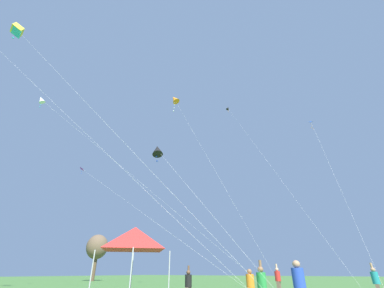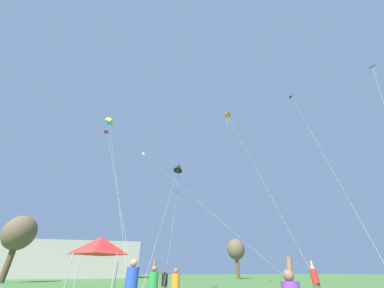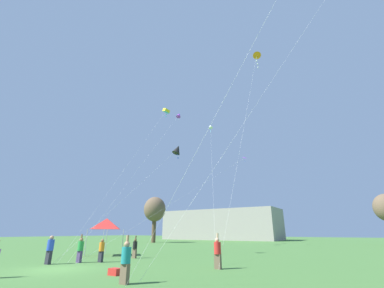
{
  "view_description": "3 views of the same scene",
  "coord_description": "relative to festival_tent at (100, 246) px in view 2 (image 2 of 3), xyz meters",
  "views": [
    {
      "loc": [
        -13.86,
        -1.57,
        1.44
      ],
      "look_at": [
        3.51,
        9.96,
        11.87
      ],
      "focal_mm": 24.0,
      "sensor_mm": 36.0,
      "label": 1
    },
    {
      "loc": [
        -2.93,
        -7.99,
        1.46
      ],
      "look_at": [
        1.45,
        10.02,
        12.48
      ],
      "focal_mm": 20.0,
      "sensor_mm": 36.0,
      "label": 2
    },
    {
      "loc": [
        15.5,
        -9.83,
        2.1
      ],
      "look_at": [
        3.14,
        9.79,
        10.03
      ],
      "focal_mm": 24.0,
      "sensor_mm": 36.0,
      "label": 3
    }
  ],
  "objects": [
    {
      "name": "person_red_shirt",
      "position": [
        12.93,
        -2.35,
        -1.83
      ],
      "size": [
        0.41,
        0.41,
        2.01
      ],
      "rotation": [
        0.0,
        0.0,
        0.47
      ],
      "color": "brown",
      "rests_on": "ground"
    },
    {
      "name": "tree_far_left",
      "position": [
        24.5,
        34.6,
        2.8
      ],
      "size": [
        3.91,
        3.91,
        7.89
      ],
      "color": "brown",
      "rests_on": "ground"
    },
    {
      "name": "kite_white_diamond_0",
      "position": [
        1.62,
        18.6,
        16.27
      ],
      "size": [
        11.6,
        21.19,
        19.61
      ],
      "color": "silver",
      "rests_on": "ground"
    },
    {
      "name": "kite_purple_diamond_6",
      "position": [
        -5.32,
        18.99,
        20.31
      ],
      "size": [
        8.44,
        24.92,
        23.8
      ],
      "color": "silver",
      "rests_on": "ground"
    },
    {
      "name": "kite_orange_diamond_3",
      "position": [
        13.44,
        8.59,
        19.54
      ],
      "size": [
        1.4,
        12.05,
        23.17
      ],
      "color": "silver",
      "rests_on": "ground"
    },
    {
      "name": "person_green_shirt",
      "position": [
        3.03,
        -4.67,
        -1.88
      ],
      "size": [
        0.39,
        0.39,
        1.91
      ],
      "rotation": [
        0.0,
        0.0,
        4.95
      ],
      "color": "#473860",
      "rests_on": "ground"
    },
    {
      "name": "person_blue_shirt",
      "position": [
        2.13,
        -6.41,
        -1.81
      ],
      "size": [
        0.43,
        0.43,
        1.84
      ],
      "rotation": [
        0.0,
        0.0,
        0.78
      ],
      "color": "#282833",
      "rests_on": "ground"
    },
    {
      "name": "distant_building",
      "position": [
        -12.53,
        50.04,
        1.09
      ],
      "size": [
        31.91,
        11.3,
        7.78
      ],
      "primitive_type": "cube",
      "color": "gray",
      "rests_on": "ground"
    },
    {
      "name": "kite_yellow_box_4",
      "position": [
        -4.06,
        13.53,
        18.58
      ],
      "size": [
        6.96,
        19.99,
        21.93
      ],
      "color": "silver",
      "rests_on": "ground"
    },
    {
      "name": "kite_blue_delta_1",
      "position": [
        21.39,
        -6.39,
        14.53
      ],
      "size": [
        9.9,
        3.0,
        18.15
      ],
      "color": "silver",
      "rests_on": "ground"
    },
    {
      "name": "kite_black_diamond_7",
      "position": [
        23.08,
        5.14,
        22.23
      ],
      "size": [
        11.55,
        13.54,
        25.61
      ],
      "color": "silver",
      "rests_on": "ground"
    },
    {
      "name": "festival_tent",
      "position": [
        0.0,
        0.0,
        0.0
      ],
      "size": [
        2.57,
        2.57,
        3.31
      ],
      "color": "#B7B7BC",
      "rests_on": "ground"
    },
    {
      "name": "kite_purple_delta_5",
      "position": [
        7.52,
        16.63,
        9.04
      ],
      "size": [
        4.66,
        23.01,
        12.62
      ],
      "color": "silver",
      "rests_on": "ground"
    },
    {
      "name": "person_black_shirt",
      "position": [
        4.08,
        -0.2,
        -1.95
      ],
      "size": [
        0.36,
        0.36,
        1.76
      ],
      "rotation": [
        0.0,
        0.0,
        5.38
      ],
      "color": "brown",
      "rests_on": "ground"
    },
    {
      "name": "kite_black_diamond_2",
      "position": [
        5.38,
        3.82,
        7.54
      ],
      "size": [
        3.73,
        10.63,
        11.01
      ],
      "color": "silver",
      "rests_on": "ground"
    },
    {
      "name": "tree_near_right",
      "position": [
        -15.41,
        25.14,
        3.62
      ],
      "size": [
        4.48,
        4.48,
        9.05
      ],
      "color": "brown",
      "rests_on": "ground"
    },
    {
      "name": "person_orange_shirt",
      "position": [
        4.15,
        -3.7,
        -1.95
      ],
      "size": [
        0.37,
        0.37,
        1.58
      ],
      "rotation": [
        0.0,
        0.0,
        1.94
      ],
      "color": "#282833",
      "rests_on": "ground"
    }
  ]
}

